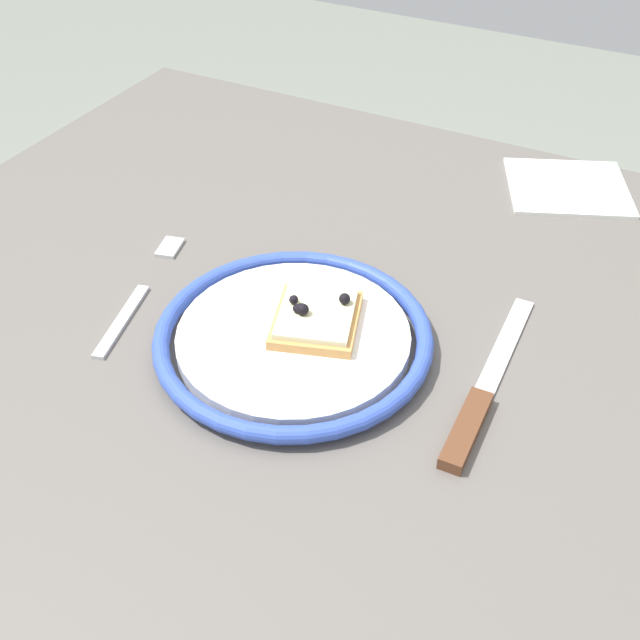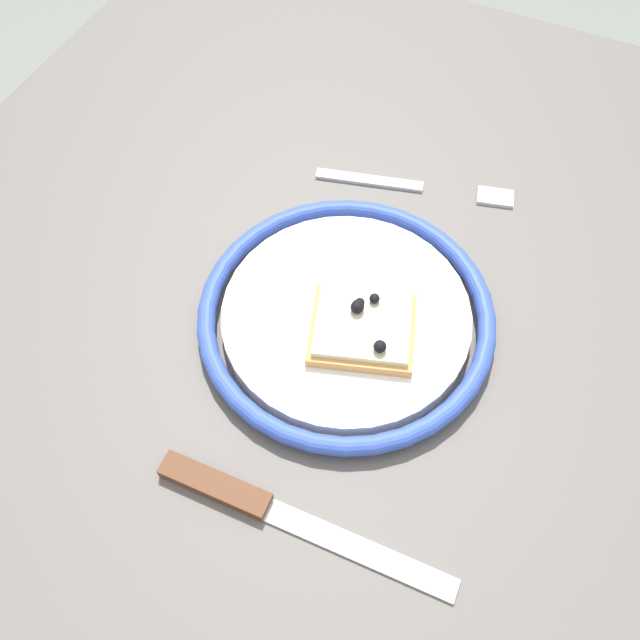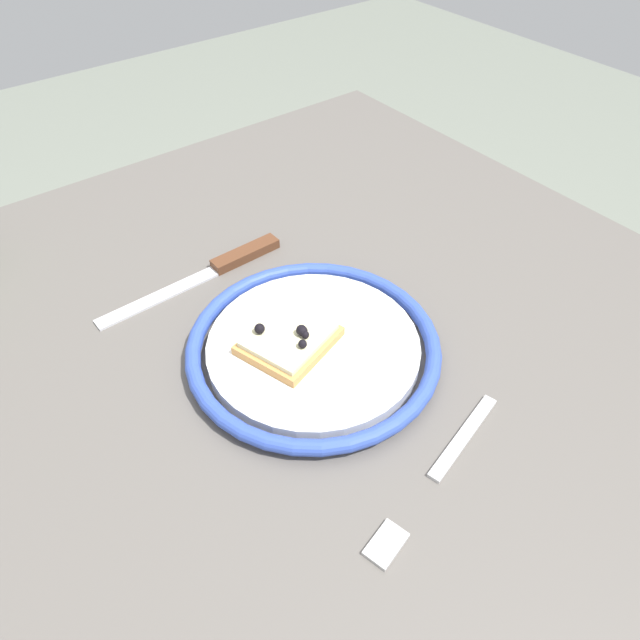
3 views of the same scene
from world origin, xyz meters
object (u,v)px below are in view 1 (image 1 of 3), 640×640
dining_table (292,398)px  fork (141,291)px  napkin (568,187)px  plate (293,337)px  knife (478,405)px  pizza_slice_near (316,317)px

dining_table → fork: size_ratio=4.96×
dining_table → napkin: (0.17, 0.40, 0.09)m
dining_table → napkin: bearing=66.7°
plate → knife: size_ratio=1.09×
knife → fork: bearing=-179.7°
plate → knife: (0.18, 0.00, -0.01)m
napkin → knife: bearing=-87.2°
fork → pizza_slice_near: bearing=6.1°
dining_table → knife: 0.21m
fork → napkin: (0.34, 0.41, 0.00)m
dining_table → pizza_slice_near: bearing=21.8°
pizza_slice_near → fork: bearing=-173.9°
pizza_slice_near → napkin: (0.15, 0.39, -0.02)m
napkin → pizza_slice_near: bearing=-110.8°
dining_table → pizza_slice_near: (0.02, 0.01, 0.11)m
dining_table → napkin: size_ratio=6.91×
plate → knife: bearing=0.6°
knife → napkin: (-0.02, 0.41, -0.00)m
napkin → fork: bearing=-129.7°
plate → fork: bearing=-180.0°
dining_table → knife: bearing=-2.8°
pizza_slice_near → napkin: bearing=69.2°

